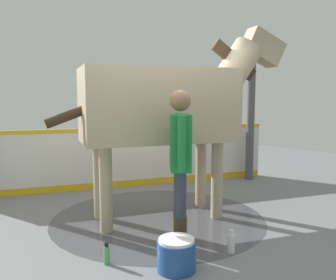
# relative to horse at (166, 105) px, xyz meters

# --- Properties ---
(ground_plane) EXTENTS (16.00, 16.00, 0.02)m
(ground_plane) POSITION_rel_horse_xyz_m (-0.42, -0.15, -1.57)
(ground_plane) COLOR gray
(wet_patch) EXTENTS (2.92, 2.92, 0.00)m
(wet_patch) POSITION_rel_horse_xyz_m (-0.11, 0.05, -1.56)
(wet_patch) COLOR #4C4C54
(wet_patch) RESTS_ON ground
(barrier_wall) EXTENTS (5.23, 2.32, 1.11)m
(barrier_wall) POSITION_rel_horse_xyz_m (0.64, 1.80, -1.05)
(barrier_wall) COLOR silver
(barrier_wall) RESTS_ON ground
(roof_post_near) EXTENTS (0.16, 0.16, 2.68)m
(roof_post_near) POSITION_rel_horse_xyz_m (2.82, 0.58, -0.22)
(roof_post_near) COLOR #4C4C51
(roof_post_near) RESTS_ON ground
(horse) EXTENTS (3.17, 1.73, 2.66)m
(horse) POSITION_rel_horse_xyz_m (0.00, 0.00, 0.00)
(horse) COLOR tan
(horse) RESTS_ON ground
(handler) EXTENTS (0.50, 0.54, 1.74)m
(handler) POSITION_rel_horse_xyz_m (-0.50, -0.77, -0.55)
(handler) COLOR #47331E
(handler) RESTS_ON ground
(wash_bucket) EXTENTS (0.38, 0.38, 0.31)m
(wash_bucket) POSITION_rel_horse_xyz_m (-0.98, -1.21, -1.41)
(wash_bucket) COLOR #1E478C
(wash_bucket) RESTS_ON ground
(bottle_shampoo) EXTENTS (0.08, 0.08, 0.25)m
(bottle_shampoo) POSITION_rel_horse_xyz_m (-0.28, -1.33, -1.44)
(bottle_shampoo) COLOR white
(bottle_shampoo) RESTS_ON ground
(bottle_spray) EXTENTS (0.06, 0.06, 0.22)m
(bottle_spray) POSITION_rel_horse_xyz_m (-1.40, -0.65, -1.46)
(bottle_spray) COLOR #4CA559
(bottle_spray) RESTS_ON ground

